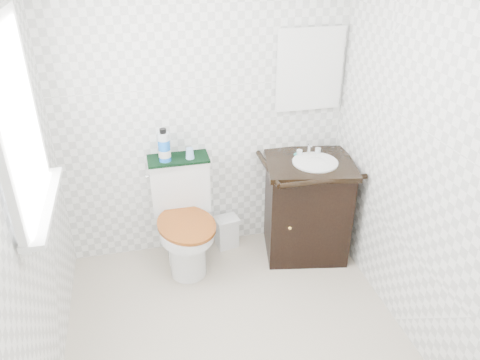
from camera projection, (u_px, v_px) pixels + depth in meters
name	position (u px, v px, depth m)	size (l,w,h in m)	color
floor	(240.00, 348.00, 3.01)	(2.40, 2.40, 0.00)	beige
wall_back	(204.00, 109.00, 3.47)	(2.40, 2.40, 0.00)	white
wall_left	(15.00, 211.00, 2.22)	(2.40, 2.40, 0.00)	white
wall_right	(428.00, 164.00, 2.66)	(2.40, 2.40, 0.00)	white
window	(15.00, 123.00, 2.27)	(0.02, 0.70, 0.90)	white
mirror	(309.00, 70.00, 3.49)	(0.50, 0.02, 0.60)	silver
toilet	(184.00, 223.00, 3.62)	(0.51, 0.68, 0.86)	white
vanity	(307.00, 205.00, 3.73)	(0.75, 0.68, 0.92)	black
trash_bin	(227.00, 232.00, 3.92)	(0.21, 0.18, 0.27)	white
towel	(178.00, 159.00, 3.49)	(0.46, 0.22, 0.02)	black
mouthwash_bottle	(164.00, 146.00, 3.39)	(0.09, 0.09, 0.25)	blue
cup	(190.00, 153.00, 3.46)	(0.06, 0.06, 0.08)	#85AAD9
soap_bar	(298.00, 154.00, 3.64)	(0.07, 0.05, 0.02)	#18756C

